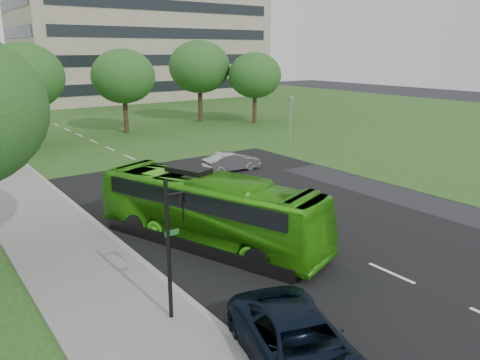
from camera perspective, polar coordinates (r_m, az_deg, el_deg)
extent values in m
plane|color=black|center=(22.14, 5.37, -5.59)|extent=(160.00, 160.00, 0.00)
cube|color=black|center=(38.82, -14.50, 3.23)|extent=(14.00, 120.00, 0.01)
cube|color=black|center=(33.43, -10.64, 1.53)|extent=(80.00, 12.00, 0.01)
cube|color=silver|center=(34.31, -11.37, 1.86)|extent=(0.15, 90.00, 0.01)
cube|color=gray|center=(14.66, -3.02, -17.00)|extent=(0.25, 60.00, 0.15)
cube|color=slate|center=(13.83, -10.78, -19.50)|extent=(4.00, 60.00, 0.14)
cube|color=#274A18|center=(62.47, -23.18, 7.00)|extent=(120.00, 60.00, 0.01)
cube|color=gray|center=(85.40, -11.82, 18.29)|extent=(40.00, 20.00, 25.00)
cube|color=black|center=(76.40, -8.51, 18.80)|extent=(36.80, 0.10, 23.00)
cube|color=black|center=(79.12, -25.77, 17.38)|extent=(0.10, 18.40, 23.00)
cylinder|color=black|center=(43.95, -24.27, 5.87)|extent=(0.48, 0.48, 3.20)
ellipsoid|color=#1B511B|center=(43.54, -24.90, 11.35)|extent=(6.59, 6.59, 5.60)
cylinder|color=black|center=(47.91, -13.73, 7.41)|extent=(0.46, 0.46, 3.08)
ellipsoid|color=#1B511B|center=(47.54, -14.04, 12.17)|extent=(6.12, 6.12, 5.20)
cylinder|color=black|center=(54.50, -4.85, 8.91)|extent=(0.51, 0.51, 3.41)
ellipsoid|color=#1B511B|center=(54.17, -4.96, 13.59)|extent=(6.86, 6.86, 5.83)
cylinder|color=black|center=(53.00, 1.79, 8.52)|extent=(0.45, 0.45, 2.97)
ellipsoid|color=#1B511B|center=(52.67, 1.82, 12.65)|extent=(5.84, 5.84, 4.96)
imported|color=#349A11|center=(19.73, -3.81, -3.65)|extent=(5.91, 10.86, 2.96)
imported|color=#99989D|center=(31.85, -1.05, 2.28)|extent=(4.03, 1.70, 1.30)
imported|color=black|center=(12.64, 7.28, -19.42)|extent=(3.93, 5.81, 1.48)
cylinder|color=black|center=(13.98, -8.70, -8.87)|extent=(0.12, 0.12, 4.44)
cylinder|color=black|center=(13.48, -7.84, -1.67)|extent=(0.62, 0.07, 0.07)
imported|color=black|center=(13.72, -6.95, -3.28)|extent=(0.17, 0.20, 0.89)
cube|color=#195926|center=(13.79, -8.31, -6.39)|extent=(0.44, 0.04, 0.16)
cylinder|color=gray|center=(40.41, 6.18, 6.94)|extent=(0.12, 0.12, 3.94)
cube|color=gray|center=(40.15, 6.27, 9.86)|extent=(0.36, 0.31, 0.30)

